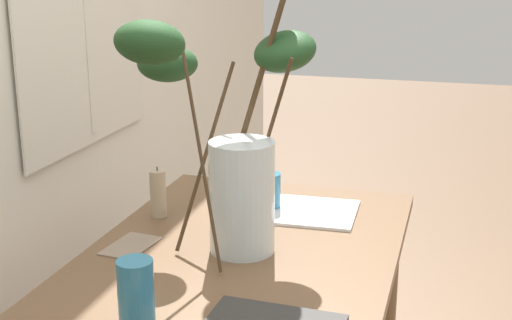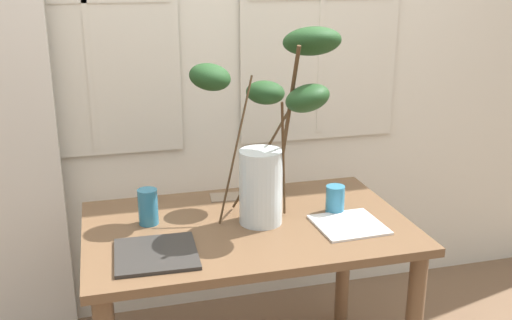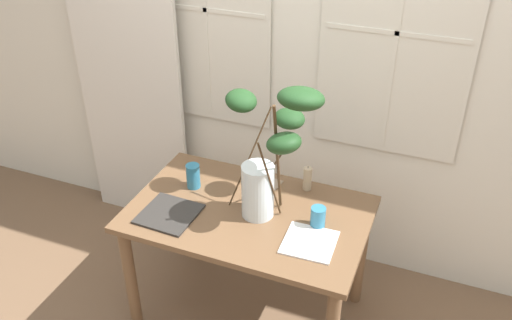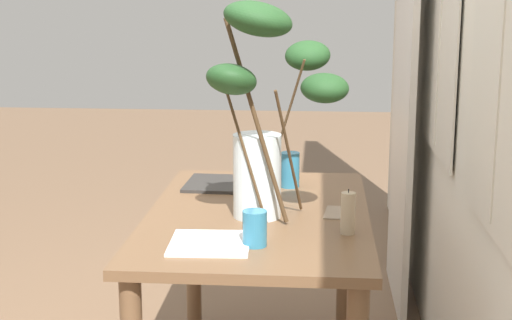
{
  "view_description": "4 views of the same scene",
  "coord_description": "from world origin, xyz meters",
  "px_view_note": "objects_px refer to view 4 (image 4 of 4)",
  "views": [
    {
      "loc": [
        -1.57,
        -0.51,
        1.47
      ],
      "look_at": [
        0.11,
        -0.02,
        0.96
      ],
      "focal_mm": 50.43,
      "sensor_mm": 36.0,
      "label": 1
    },
    {
      "loc": [
        -0.51,
        -2.03,
        1.67
      ],
      "look_at": [
        0.02,
        -0.05,
        1.01
      ],
      "focal_mm": 41.74,
      "sensor_mm": 36.0,
      "label": 2
    },
    {
      "loc": [
        0.87,
        -2.07,
        2.46
      ],
      "look_at": [
        0.02,
        0.05,
        1.03
      ],
      "focal_mm": 38.32,
      "sensor_mm": 36.0,
      "label": 3
    },
    {
      "loc": [
        2.64,
        0.21,
        1.51
      ],
      "look_at": [
        0.08,
        -0.0,
        0.94
      ],
      "focal_mm": 54.86,
      "sensor_mm": 36.0,
      "label": 4
    }
  ],
  "objects_px": {
    "vase_with_branches": "(267,114)",
    "plate_square_left": "(221,184)",
    "drinking_glass_blue_left": "(290,170)",
    "plate_square_right": "(210,243)",
    "pillar_candle": "(348,213)",
    "dining_table": "(258,244)",
    "drinking_glass_blue_right": "(255,228)"
  },
  "relations": [
    {
      "from": "drinking_glass_blue_left",
      "to": "plate_square_left",
      "type": "xyz_separation_m",
      "value": [
        -0.0,
        -0.27,
        -0.06
      ]
    },
    {
      "from": "vase_with_branches",
      "to": "plate_square_right",
      "type": "xyz_separation_m",
      "value": [
        0.26,
        -0.16,
        -0.36
      ]
    },
    {
      "from": "drinking_glass_blue_right",
      "to": "plate_square_left",
      "type": "relative_size",
      "value": 0.4
    },
    {
      "from": "plate_square_left",
      "to": "pillar_candle",
      "type": "height_order",
      "value": "pillar_candle"
    },
    {
      "from": "dining_table",
      "to": "drinking_glass_blue_left",
      "type": "distance_m",
      "value": 0.42
    },
    {
      "from": "plate_square_left",
      "to": "pillar_candle",
      "type": "distance_m",
      "value": 0.76
    },
    {
      "from": "vase_with_branches",
      "to": "plate_square_left",
      "type": "distance_m",
      "value": 0.63
    },
    {
      "from": "drinking_glass_blue_right",
      "to": "plate_square_left",
      "type": "bearing_deg",
      "value": -165.06
    },
    {
      "from": "vase_with_branches",
      "to": "plate_square_left",
      "type": "xyz_separation_m",
      "value": [
        -0.47,
        -0.21,
        -0.36
      ]
    },
    {
      "from": "drinking_glass_blue_right",
      "to": "pillar_candle",
      "type": "distance_m",
      "value": 0.32
    },
    {
      "from": "drinking_glass_blue_left",
      "to": "plate_square_right",
      "type": "bearing_deg",
      "value": -16.53
    },
    {
      "from": "dining_table",
      "to": "drinking_glass_blue_left",
      "type": "bearing_deg",
      "value": 165.16
    },
    {
      "from": "plate_square_left",
      "to": "drinking_glass_blue_left",
      "type": "bearing_deg",
      "value": 89.67
    },
    {
      "from": "pillar_candle",
      "to": "vase_with_branches",
      "type": "bearing_deg",
      "value": -113.85
    },
    {
      "from": "dining_table",
      "to": "vase_with_branches",
      "type": "relative_size",
      "value": 1.63
    },
    {
      "from": "dining_table",
      "to": "plate_square_left",
      "type": "height_order",
      "value": "plate_square_left"
    },
    {
      "from": "drinking_glass_blue_left",
      "to": "plate_square_left",
      "type": "distance_m",
      "value": 0.28
    },
    {
      "from": "vase_with_branches",
      "to": "drinking_glass_blue_right",
      "type": "xyz_separation_m",
      "value": [
        0.26,
        -0.02,
        -0.31
      ]
    },
    {
      "from": "vase_with_branches",
      "to": "drinking_glass_blue_left",
      "type": "relative_size",
      "value": 5.44
    },
    {
      "from": "vase_with_branches",
      "to": "drinking_glass_blue_left",
      "type": "height_order",
      "value": "vase_with_branches"
    },
    {
      "from": "plate_square_right",
      "to": "pillar_candle",
      "type": "height_order",
      "value": "pillar_candle"
    },
    {
      "from": "drinking_glass_blue_right",
      "to": "plate_square_right",
      "type": "xyz_separation_m",
      "value": [
        0.0,
        -0.14,
        -0.05
      ]
    },
    {
      "from": "plate_square_left",
      "to": "pillar_candle",
      "type": "xyz_separation_m",
      "value": [
        0.59,
        0.48,
        0.06
      ]
    },
    {
      "from": "plate_square_right",
      "to": "pillar_candle",
      "type": "relative_size",
      "value": 1.66
    },
    {
      "from": "dining_table",
      "to": "vase_with_branches",
      "type": "xyz_separation_m",
      "value": [
        0.1,
        0.04,
        0.49
      ]
    },
    {
      "from": "pillar_candle",
      "to": "plate_square_right",
      "type": "bearing_deg",
      "value": -71.2
    },
    {
      "from": "drinking_glass_blue_left",
      "to": "drinking_glass_blue_right",
      "type": "height_order",
      "value": "drinking_glass_blue_left"
    },
    {
      "from": "dining_table",
      "to": "drinking_glass_blue_right",
      "type": "xyz_separation_m",
      "value": [
        0.37,
        0.02,
        0.17
      ]
    },
    {
      "from": "plate_square_left",
      "to": "pillar_candle",
      "type": "relative_size",
      "value": 1.87
    },
    {
      "from": "dining_table",
      "to": "plate_square_left",
      "type": "distance_m",
      "value": 0.43
    },
    {
      "from": "vase_with_branches",
      "to": "pillar_candle",
      "type": "relative_size",
      "value": 5.1
    },
    {
      "from": "dining_table",
      "to": "pillar_candle",
      "type": "bearing_deg",
      "value": 54.07
    }
  ]
}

